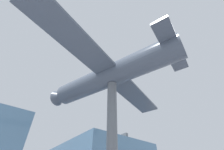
# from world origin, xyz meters

# --- Properties ---
(support_pylon_central) EXTENTS (0.63, 0.63, 7.62)m
(support_pylon_central) POSITION_xyz_m (0.00, 0.00, 3.81)
(support_pylon_central) COLOR slate
(support_pylon_central) RESTS_ON ground_plane
(suspended_airplane) EXTENTS (14.44, 11.89, 3.42)m
(suspended_airplane) POSITION_xyz_m (-0.06, 0.19, 8.49)
(suspended_airplane) COLOR #4C5666
(suspended_airplane) RESTS_ON support_pylon_central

